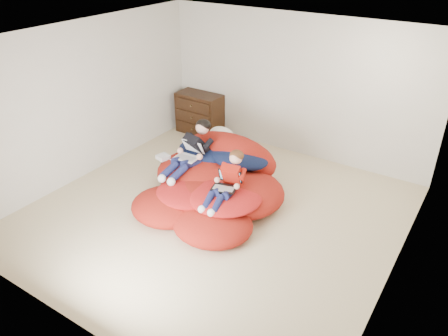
% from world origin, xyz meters
% --- Properties ---
extents(room_shell, '(5.10, 5.10, 2.77)m').
position_xyz_m(room_shell, '(0.00, 0.00, 0.22)').
color(room_shell, '#C6B58D').
rests_on(room_shell, ground).
extents(dresser, '(0.92, 0.52, 0.82)m').
position_xyz_m(dresser, '(-1.90, 2.25, 0.41)').
color(dresser, black).
rests_on(dresser, ground).
extents(beanbag_pile, '(2.23, 2.30, 0.83)m').
position_xyz_m(beanbag_pile, '(-0.27, 0.38, 0.26)').
color(beanbag_pile, '#AD1E13').
rests_on(beanbag_pile, ground).
extents(cream_pillow, '(0.48, 0.31, 0.31)m').
position_xyz_m(cream_pillow, '(-0.68, 1.22, 0.62)').
color(cream_pillow, beige).
rests_on(cream_pillow, beanbag_pile).
extents(older_boy, '(0.38, 1.13, 0.69)m').
position_xyz_m(older_boy, '(-0.74, 0.47, 0.68)').
color(older_boy, black).
rests_on(older_boy, beanbag_pile).
extents(younger_boy, '(0.32, 0.91, 0.64)m').
position_xyz_m(younger_boy, '(0.18, 0.07, 0.61)').
color(younger_boy, '#B21B0F').
rests_on(younger_boy, beanbag_pile).
extents(laptop_white, '(0.36, 0.37, 0.24)m').
position_xyz_m(laptop_white, '(-0.74, 0.39, 0.63)').
color(laptop_white, silver).
rests_on(laptop_white, older_boy).
extents(laptop_black, '(0.39, 0.40, 0.24)m').
position_xyz_m(laptop_black, '(0.18, 0.04, 0.56)').
color(laptop_black, black).
rests_on(laptop_black, younger_boy).
extents(power_adapter, '(0.22, 0.22, 0.07)m').
position_xyz_m(power_adapter, '(-1.26, 0.36, 0.42)').
color(power_adapter, silver).
rests_on(power_adapter, beanbag_pile).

